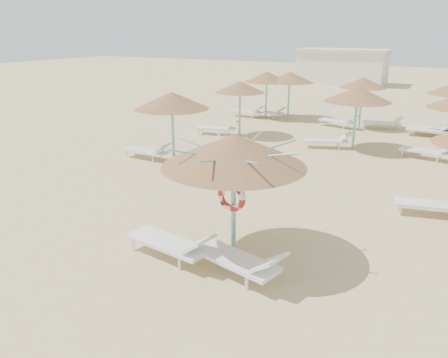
% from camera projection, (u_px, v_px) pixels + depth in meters
% --- Properties ---
extents(ground, '(120.00, 120.00, 0.00)m').
position_uv_depth(ground, '(226.00, 243.00, 10.72)').
color(ground, tan).
rests_on(ground, ground).
extents(main_palapa, '(3.20, 3.20, 2.87)m').
position_uv_depth(main_palapa, '(234.00, 151.00, 9.45)').
color(main_palapa, '#6DBDBC').
rests_on(main_palapa, ground).
extents(lounger_main_a, '(2.31, 0.98, 0.81)m').
position_uv_depth(lounger_main_a, '(172.00, 243.00, 9.88)').
color(lounger_main_a, white).
rests_on(lounger_main_a, ground).
extents(lounger_main_b, '(2.39, 1.21, 0.83)m').
position_uv_depth(lounger_main_b, '(238.00, 259.00, 9.18)').
color(lounger_main_b, white).
rests_on(lounger_main_b, ground).
extents(palapa_field, '(20.63, 13.99, 2.72)m').
position_uv_depth(palapa_field, '(382.00, 96.00, 18.51)').
color(palapa_field, '#6DBDBC').
rests_on(palapa_field, ground).
extents(service_hut, '(8.40, 4.40, 3.25)m').
position_uv_depth(service_hut, '(343.00, 66.00, 42.02)').
color(service_hut, silver).
rests_on(service_hut, ground).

